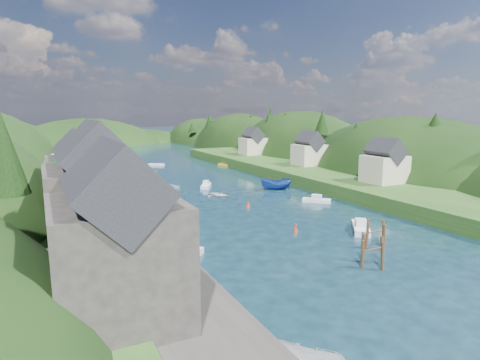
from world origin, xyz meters
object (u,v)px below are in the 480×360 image
channel_buoy_near (296,228)px  piling_cluster_far (375,236)px  piling_cluster_near (373,254)px  channel_buoy_far (248,204)px

channel_buoy_near → piling_cluster_far: bearing=-60.9°
piling_cluster_near → channel_buoy_far: (0.35, 27.82, -0.70)m
piling_cluster_near → piling_cluster_far: bearing=42.5°
piling_cluster_far → channel_buoy_far: bearing=100.2°
channel_buoy_near → channel_buoy_far: 14.69m
piling_cluster_far → channel_buoy_near: (-4.98, 8.93, -0.75)m
piling_cluster_near → channel_buoy_near: size_ratio=3.18×
piling_cluster_far → channel_buoy_far: (-4.25, 23.61, -0.75)m
piling_cluster_near → channel_buoy_far: size_ratio=3.18×
piling_cluster_far → channel_buoy_far: piling_cluster_far is taller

